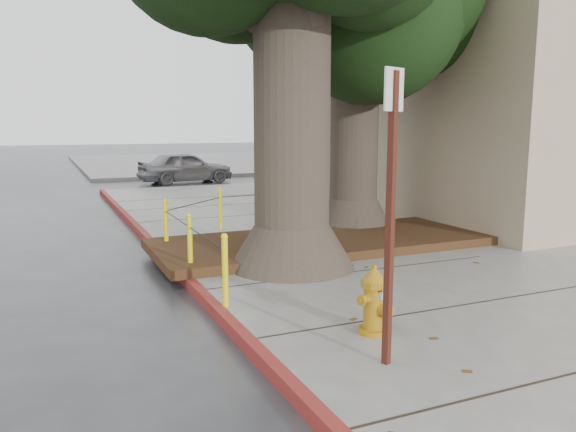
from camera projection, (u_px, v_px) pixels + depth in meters
name	position (u px, v px, depth m)	size (l,w,h in m)	color
ground	(405.00, 326.00, 6.85)	(140.00, 140.00, 0.00)	#28282B
sidewalk_main	(576.00, 241.00, 11.49)	(16.00, 26.00, 0.15)	slate
sidewalk_far	(208.00, 162.00, 36.32)	(16.00, 20.00, 0.15)	slate
curb_red	(193.00, 286.00, 8.30)	(0.14, 26.00, 0.16)	maroon
planter_bed	(323.00, 242.00, 10.69)	(6.40, 2.60, 0.16)	black
building_corner	(514.00, 43.00, 17.71)	(12.00, 13.00, 10.00)	tan
building_side_white	(375.00, 92.00, 35.99)	(10.00, 10.00, 9.00)	silver
building_side_grey	(399.00, 79.00, 43.56)	(12.00, 14.00, 12.00)	slate
tree_far	(367.00, 2.00, 11.90)	(4.50, 3.80, 7.17)	#4C3F33
bollard_ring	(227.00, 222.00, 10.35)	(3.79, 5.39, 0.95)	yellow
fire_hydrant	(374.00, 300.00, 6.14)	(0.42, 0.42, 0.78)	#B17912
signpost	(391.00, 202.00, 5.17)	(0.26, 0.12, 2.79)	#471911
car_silver	(185.00, 167.00, 23.75)	(1.58, 3.92, 1.34)	#98989D
car_red	(396.00, 164.00, 26.87)	(1.23, 3.53, 1.16)	maroon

